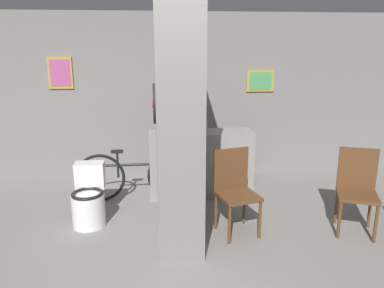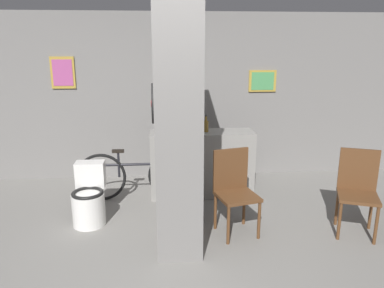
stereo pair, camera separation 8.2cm
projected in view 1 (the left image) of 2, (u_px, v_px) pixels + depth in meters
name	position (u px, v px, depth m)	size (l,w,h in m)	color
ground_plane	(178.00, 262.00, 3.75)	(14.00, 14.00, 0.00)	gray
wall_back	(167.00, 97.00, 5.94)	(8.00, 0.09, 2.60)	gray
pillar_center	(177.00, 123.00, 4.03)	(0.49, 1.27, 2.60)	gray
counter_shelf	(201.00, 164.00, 5.34)	(1.45, 0.44, 0.93)	gray
toilet	(89.00, 200.00, 4.51)	(0.39, 0.55, 0.71)	white
chair_near_pillar	(235.00, 187.00, 4.28)	(0.52, 0.52, 0.97)	brown
chair_by_doorway	(357.00, 187.00, 4.29)	(0.55, 0.55, 0.97)	brown
bicycle	(136.00, 176.00, 5.18)	(1.66, 0.42, 0.73)	black
bottle_tall	(197.00, 125.00, 5.13)	(0.07, 0.07, 0.31)	#267233
bottle_short	(205.00, 125.00, 5.21)	(0.07, 0.07, 0.24)	olive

